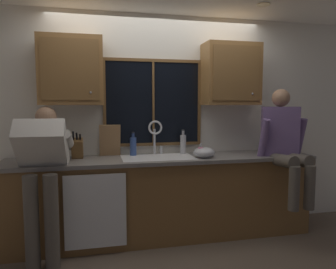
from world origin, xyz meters
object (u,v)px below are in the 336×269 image
Objects in this scene: mixing_bowl at (204,153)px; person_standing at (43,165)px; bottle_green_glass at (133,146)px; bottle_tall_clear at (183,144)px; knife_block at (77,149)px; soap_dispenser at (201,152)px; person_sitting_on_counter at (285,141)px; cutting_board at (110,140)px.

person_standing is at bearing -174.45° from mixing_bowl.
bottle_green_glass is (0.91, 0.47, 0.10)m from person_standing.
mixing_bowl is at bearing -62.44° from bottle_tall_clear.
knife_block reaches higher than bottle_tall_clear.
person_standing is 0.50m from knife_block.
soap_dispenser is (1.32, -0.24, -0.05)m from knife_block.
person_standing reaches higher than bottle_tall_clear.
mixing_bowl is (-0.89, 0.15, -0.13)m from person_sitting_on_counter.
knife_block reaches higher than mixing_bowl.
knife_block is at bearing -176.84° from bottle_tall_clear.
person_sitting_on_counter is at bearing -14.21° from cutting_board.
bottle_tall_clear reaches higher than bottle_green_glass.
cutting_board is (-1.91, 0.48, -0.01)m from person_sitting_on_counter.
mixing_bowl is (1.01, -0.33, -0.12)m from cutting_board.
mixing_bowl is 0.35m from bottle_tall_clear.
mixing_bowl is at bearing 170.41° from person_sitting_on_counter.
bottle_green_glass is (-0.75, 0.30, 0.06)m from mixing_bowl.
knife_block is at bearing 170.19° from mixing_bowl.
bottle_tall_clear is (1.21, 0.07, 0.01)m from knife_block.
mixing_bowl is (1.37, -0.24, -0.05)m from knife_block.
bottle_green_glass is at bearing -5.93° from cutting_board.
cutting_board is at bearing 160.92° from soap_dispenser.
soap_dispenser is (-0.04, -0.00, 0.01)m from mixing_bowl.
knife_block is 1.33× the size of mixing_bowl.
knife_block is at bearing -164.92° from cutting_board.
soap_dispenser reaches higher than mixing_bowl.
mixing_bowl is at bearing -18.14° from cutting_board.
soap_dispenser is at bearing 171.08° from person_sitting_on_counter.
soap_dispenser is 0.78m from bottle_green_glass.
person_standing is 1.62m from soap_dispenser.
mixing_bowl is (1.66, 0.16, 0.04)m from person_standing.
bottle_tall_clear is (-1.05, 0.45, -0.06)m from person_sitting_on_counter.
knife_block reaches higher than bottle_green_glass.
person_standing is at bearing -126.25° from knife_block.
bottle_green_glass is at bearing 179.84° from bottle_tall_clear.
person_sitting_on_counter is 5.23× the size of mixing_bowl.
cutting_board is at bearing 165.79° from person_sitting_on_counter.
person_standing is at bearing -152.78° from bottle_green_glass.
person_standing is at bearing -162.80° from bottle_tall_clear.
person_standing is 1.18× the size of person_sitting_on_counter.
mixing_bowl is at bearing -22.05° from bottle_green_glass.
soap_dispenser is at bearing -23.48° from bottle_green_glass.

